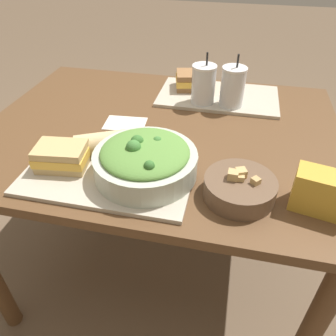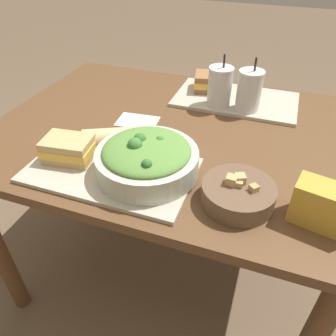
{
  "view_description": "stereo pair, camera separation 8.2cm",
  "coord_description": "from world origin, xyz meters",
  "px_view_note": "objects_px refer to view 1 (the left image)",
  "views": [
    {
      "loc": [
        0.23,
        -0.91,
        1.29
      ],
      "look_at": [
        0.09,
        -0.27,
        0.79
      ],
      "focal_mm": 35.0,
      "sensor_mm": 36.0,
      "label": 1
    },
    {
      "loc": [
        0.31,
        -0.89,
        1.29
      ],
      "look_at": [
        0.09,
        -0.27,
        0.79
      ],
      "focal_mm": 35.0,
      "sensor_mm": 36.0,
      "label": 2
    }
  ],
  "objects_px": {
    "drink_cup_red": "(232,88)",
    "sandwich_near": "(62,156)",
    "soup_bowl": "(240,187)",
    "chip_bag": "(324,193)",
    "baguette_near": "(106,143)",
    "drink_cup_dark": "(203,85)",
    "sandwich_far": "(193,80)",
    "salad_bowl": "(145,159)",
    "napkin_folded": "(125,124)"
  },
  "relations": [
    {
      "from": "baguette_near",
      "to": "chip_bag",
      "type": "relative_size",
      "value": 1.21
    },
    {
      "from": "baguette_near",
      "to": "napkin_folded",
      "type": "xyz_separation_m",
      "value": [
        -0.01,
        0.18,
        -0.04
      ]
    },
    {
      "from": "drink_cup_red",
      "to": "chip_bag",
      "type": "bearing_deg",
      "value": -63.29
    },
    {
      "from": "sandwich_near",
      "to": "baguette_near",
      "type": "distance_m",
      "value": 0.13
    },
    {
      "from": "drink_cup_red",
      "to": "sandwich_near",
      "type": "bearing_deg",
      "value": -131.86
    },
    {
      "from": "sandwich_near",
      "to": "baguette_near",
      "type": "bearing_deg",
      "value": 37.03
    },
    {
      "from": "sandwich_near",
      "to": "chip_bag",
      "type": "bearing_deg",
      "value": -8.09
    },
    {
      "from": "chip_bag",
      "to": "sandwich_near",
      "type": "bearing_deg",
      "value": -168.81
    },
    {
      "from": "drink_cup_dark",
      "to": "chip_bag",
      "type": "bearing_deg",
      "value": -54.36
    },
    {
      "from": "baguette_near",
      "to": "drink_cup_dark",
      "type": "relative_size",
      "value": 0.98
    },
    {
      "from": "sandwich_near",
      "to": "sandwich_far",
      "type": "bearing_deg",
      "value": 58.59
    },
    {
      "from": "baguette_near",
      "to": "sandwich_far",
      "type": "height_order",
      "value": "same"
    },
    {
      "from": "baguette_near",
      "to": "drink_cup_dark",
      "type": "height_order",
      "value": "drink_cup_dark"
    },
    {
      "from": "drink_cup_red",
      "to": "baguette_near",
      "type": "bearing_deg",
      "value": -130.84
    },
    {
      "from": "sandwich_near",
      "to": "napkin_folded",
      "type": "relative_size",
      "value": 1.02
    },
    {
      "from": "chip_bag",
      "to": "napkin_folded",
      "type": "relative_size",
      "value": 1.03
    },
    {
      "from": "sandwich_far",
      "to": "salad_bowl",
      "type": "bearing_deg",
      "value": -106.37
    },
    {
      "from": "soup_bowl",
      "to": "baguette_near",
      "type": "relative_size",
      "value": 0.98
    },
    {
      "from": "chip_bag",
      "to": "sandwich_far",
      "type": "bearing_deg",
      "value": 135.87
    },
    {
      "from": "sandwich_near",
      "to": "drink_cup_red",
      "type": "bearing_deg",
      "value": 41.02
    },
    {
      "from": "sandwich_near",
      "to": "chip_bag",
      "type": "distance_m",
      "value": 0.66
    },
    {
      "from": "soup_bowl",
      "to": "chip_bag",
      "type": "height_order",
      "value": "chip_bag"
    },
    {
      "from": "soup_bowl",
      "to": "drink_cup_dark",
      "type": "xyz_separation_m",
      "value": [
        -0.16,
        0.48,
        0.05
      ]
    },
    {
      "from": "soup_bowl",
      "to": "drink_cup_dark",
      "type": "distance_m",
      "value": 0.5
    },
    {
      "from": "soup_bowl",
      "to": "drink_cup_red",
      "type": "height_order",
      "value": "drink_cup_red"
    },
    {
      "from": "salad_bowl",
      "to": "sandwich_near",
      "type": "relative_size",
      "value": 1.84
    },
    {
      "from": "salad_bowl",
      "to": "napkin_folded",
      "type": "xyz_separation_m",
      "value": [
        -0.14,
        0.25,
        -0.06
      ]
    },
    {
      "from": "baguette_near",
      "to": "drink_cup_dark",
      "type": "xyz_separation_m",
      "value": [
        0.22,
        0.38,
        0.03
      ]
    },
    {
      "from": "chip_bag",
      "to": "drink_cup_dark",
      "type": "bearing_deg",
      "value": 137.81
    },
    {
      "from": "soup_bowl",
      "to": "sandwich_far",
      "type": "height_order",
      "value": "sandwich_far"
    },
    {
      "from": "drink_cup_red",
      "to": "napkin_folded",
      "type": "distance_m",
      "value": 0.4
    },
    {
      "from": "soup_bowl",
      "to": "napkin_folded",
      "type": "relative_size",
      "value": 1.23
    },
    {
      "from": "salad_bowl",
      "to": "drink_cup_red",
      "type": "bearing_deg",
      "value": 66.99
    },
    {
      "from": "sandwich_near",
      "to": "napkin_folded",
      "type": "distance_m",
      "value": 0.29
    },
    {
      "from": "salad_bowl",
      "to": "soup_bowl",
      "type": "height_order",
      "value": "salad_bowl"
    },
    {
      "from": "salad_bowl",
      "to": "chip_bag",
      "type": "distance_m",
      "value": 0.43
    },
    {
      "from": "chip_bag",
      "to": "baguette_near",
      "type": "bearing_deg",
      "value": -177.91
    },
    {
      "from": "sandwich_near",
      "to": "drink_cup_red",
      "type": "xyz_separation_m",
      "value": [
        0.42,
        0.47,
        0.03
      ]
    },
    {
      "from": "sandwich_near",
      "to": "drink_cup_red",
      "type": "distance_m",
      "value": 0.63
    },
    {
      "from": "soup_bowl",
      "to": "drink_cup_dark",
      "type": "bearing_deg",
      "value": 108.12
    },
    {
      "from": "drink_cup_red",
      "to": "soup_bowl",
      "type": "bearing_deg",
      "value": -83.65
    },
    {
      "from": "sandwich_near",
      "to": "napkin_folded",
      "type": "height_order",
      "value": "sandwich_near"
    },
    {
      "from": "salad_bowl",
      "to": "baguette_near",
      "type": "xyz_separation_m",
      "value": [
        -0.14,
        0.07,
        -0.01
      ]
    },
    {
      "from": "napkin_folded",
      "to": "baguette_near",
      "type": "bearing_deg",
      "value": -87.29
    },
    {
      "from": "drink_cup_dark",
      "to": "drink_cup_red",
      "type": "bearing_deg",
      "value": 0.0
    },
    {
      "from": "drink_cup_dark",
      "to": "napkin_folded",
      "type": "distance_m",
      "value": 0.32
    },
    {
      "from": "soup_bowl",
      "to": "chip_bag",
      "type": "bearing_deg",
      "value": -1.33
    },
    {
      "from": "salad_bowl",
      "to": "drink_cup_red",
      "type": "height_order",
      "value": "drink_cup_red"
    },
    {
      "from": "chip_bag",
      "to": "soup_bowl",
      "type": "bearing_deg",
      "value": -169.16
    },
    {
      "from": "soup_bowl",
      "to": "drink_cup_dark",
      "type": "height_order",
      "value": "drink_cup_dark"
    }
  ]
}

